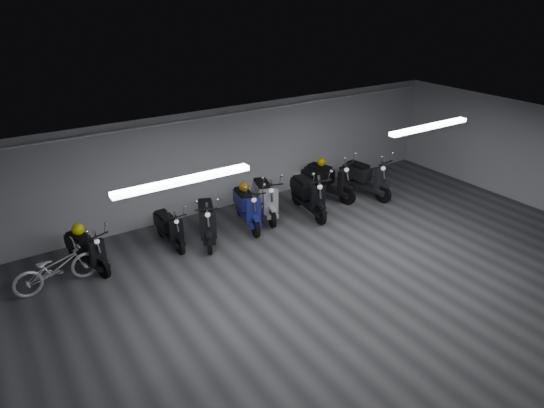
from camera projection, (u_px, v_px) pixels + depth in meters
floor at (351, 291)px, 9.69m from camera, size 14.00×10.00×0.01m
ceiling at (361, 161)px, 8.51m from camera, size 14.00×10.00×0.01m
back_wall at (231, 157)px, 12.91m from camera, size 14.00×0.01×2.80m
fluor_strip_left at (184, 180)px, 7.81m from camera, size 2.40×0.18×0.08m
fluor_strip_right at (429, 127)px, 10.78m from camera, size 2.40×0.18×0.08m
conduit at (231, 114)px, 12.33m from camera, size 13.60×0.05×0.05m
scooter_0 at (86, 244)px, 10.17m from camera, size 1.04×1.75×1.24m
scooter_1 at (169, 223)px, 11.14m from camera, size 0.60×1.61×1.18m
scooter_3 at (207, 215)px, 11.30m from camera, size 1.26×1.95×1.38m
scooter_4 at (247, 201)px, 12.01m from camera, size 1.01×1.96×1.39m
scooter_6 at (265, 192)px, 12.51m from camera, size 1.16×2.02×1.42m
scooter_7 at (309, 189)px, 12.62m from camera, size 0.96×2.05×1.47m
scooter_8 at (329, 174)px, 13.58m from camera, size 1.17×2.11×1.49m
scooter_9 at (366, 172)px, 13.76m from camera, size 0.94×2.05×1.47m
bicycle at (55, 263)px, 9.60m from camera, size 1.75×0.79×1.09m
helmet_0 at (244, 187)px, 12.10m from camera, size 0.26×0.26×0.26m
helmet_1 at (321, 162)px, 13.62m from camera, size 0.25×0.25×0.25m
helmet_2 at (78, 229)px, 10.18m from camera, size 0.27×0.27×0.27m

